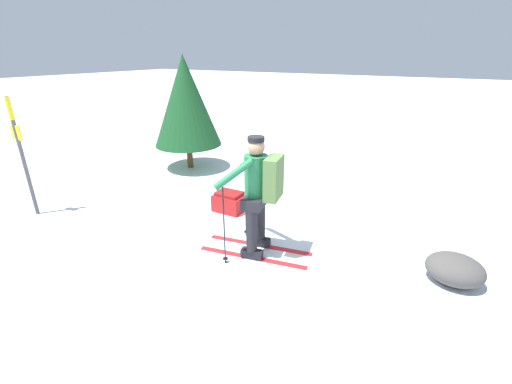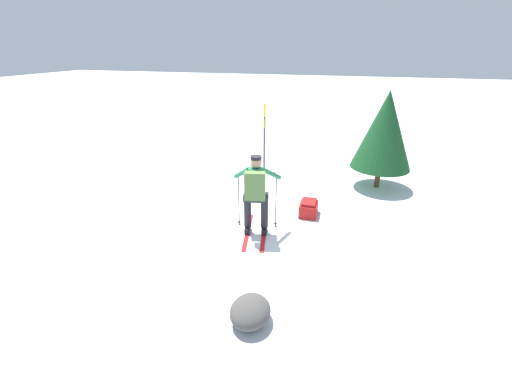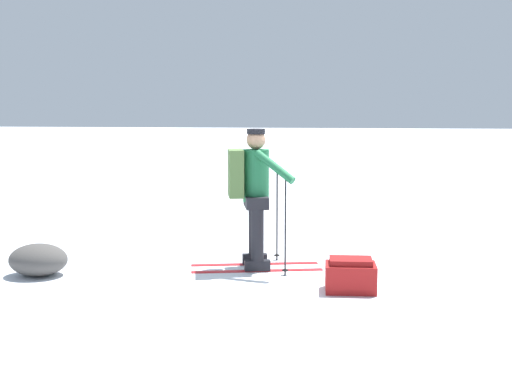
{
  "view_description": "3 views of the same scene",
  "coord_description": "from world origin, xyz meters",
  "views": [
    {
      "loc": [
        2.61,
        -3.24,
        2.64
      ],
      "look_at": [
        0.5,
        0.38,
        0.92
      ],
      "focal_mm": 24.0,
      "sensor_mm": 36.0,
      "label": 1
    },
    {
      "loc": [
        6.5,
        2.11,
        3.61
      ],
      "look_at": [
        0.5,
        0.38,
        0.92
      ],
      "focal_mm": 24.0,
      "sensor_mm": 36.0,
      "label": 2
    },
    {
      "loc": [
        -0.34,
        8.69,
        2.02
      ],
      "look_at": [
        0.5,
        0.38,
        0.92
      ],
      "focal_mm": 50.0,
      "sensor_mm": 36.0,
      "label": 3
    }
  ],
  "objects": [
    {
      "name": "ground_plane",
      "position": [
        0.0,
        0.0,
        0.0
      ],
      "size": [
        80.0,
        80.0,
        0.0
      ],
      "primitive_type": "plane",
      "color": "white"
    },
    {
      "name": "pine_tree",
      "position": [
        -2.83,
        2.89,
        1.58
      ],
      "size": [
        1.56,
        1.56,
        2.6
      ],
      "color": "#4C331E",
      "rests_on": "ground_plane"
    },
    {
      "name": "trail_marker",
      "position": [
        -3.44,
        -0.49,
        1.19
      ],
      "size": [
        0.24,
        0.07,
        2.0
      ],
      "color": "#4C4C51",
      "rests_on": "ground_plane"
    },
    {
      "name": "dropped_backpack",
      "position": [
        -0.59,
        1.32,
        0.17
      ],
      "size": [
        0.54,
        0.4,
        0.35
      ],
      "color": "maroon",
      "rests_on": "ground_plane"
    },
    {
      "name": "rock_boulder",
      "position": [
        2.95,
        1.0,
        0.18
      ],
      "size": [
        0.67,
        0.57,
        0.37
      ],
      "primitive_type": "ellipsoid",
      "color": "#474442",
      "rests_on": "ground_plane"
    },
    {
      "name": "skier",
      "position": [
        0.54,
        0.39,
        0.96
      ],
      "size": [
        1.61,
        0.99,
        1.66
      ],
      "color": "red",
      "rests_on": "ground_plane"
    }
  ]
}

